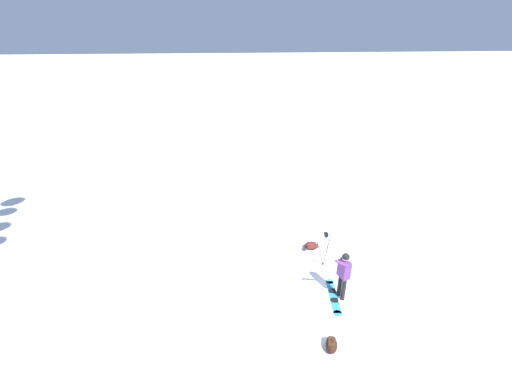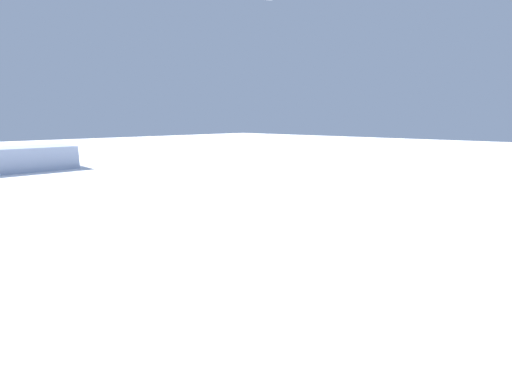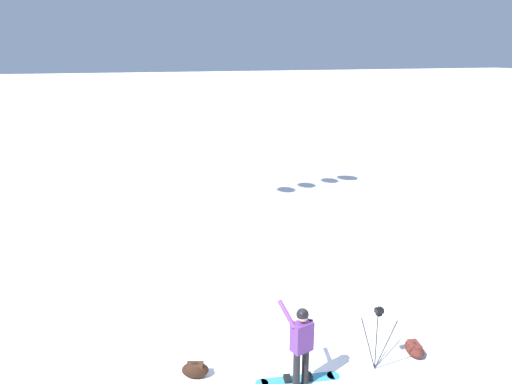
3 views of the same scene
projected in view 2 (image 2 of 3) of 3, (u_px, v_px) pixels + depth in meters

